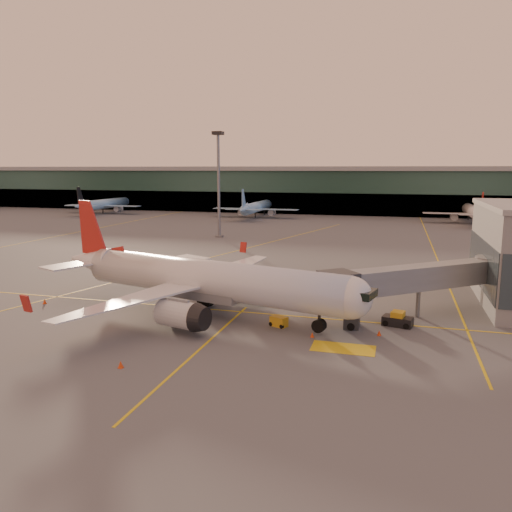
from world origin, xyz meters
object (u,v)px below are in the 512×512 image
(main_airplane, at_px, (199,279))
(gpu_cart, at_px, (279,322))
(pushback_tug, at_px, (398,320))
(catering_truck, at_px, (194,269))

(main_airplane, distance_m, gpu_cart, 10.85)
(gpu_cart, distance_m, pushback_tug, 12.89)
(gpu_cart, relative_size, pushback_tug, 0.62)
(main_airplane, relative_size, catering_truck, 7.31)
(pushback_tug, bearing_deg, catering_truck, 170.23)
(main_airplane, bearing_deg, gpu_cart, 2.33)
(gpu_cart, bearing_deg, pushback_tug, 40.54)
(catering_truck, xyz_separation_m, pushback_tug, (29.03, -12.48, -1.64))
(catering_truck, relative_size, pushback_tug, 1.65)
(catering_truck, xyz_separation_m, gpu_cart, (16.68, -16.16, -1.77))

